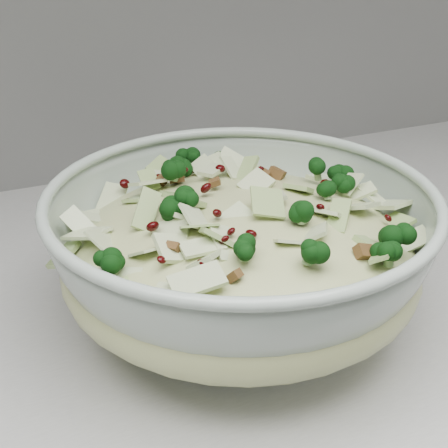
# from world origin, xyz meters

# --- Properties ---
(mixing_bowl) EXTENTS (0.41, 0.41, 0.13)m
(mixing_bowl) POSITION_xyz_m (-0.34, 1.60, 0.96)
(mixing_bowl) COLOR #A6B6A8
(mixing_bowl) RESTS_ON counter
(salad) EXTENTS (0.39, 0.39, 0.13)m
(salad) POSITION_xyz_m (-0.34, 1.60, 0.99)
(salad) COLOR beige
(salad) RESTS_ON mixing_bowl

